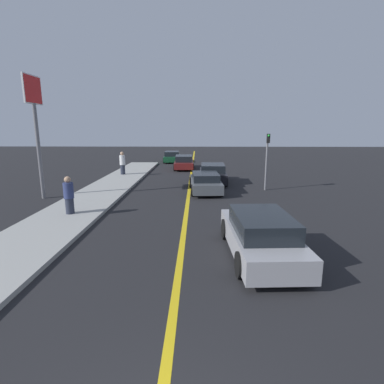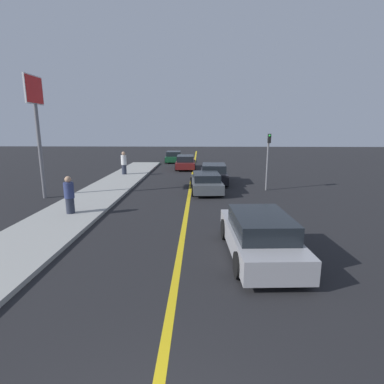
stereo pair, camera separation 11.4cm
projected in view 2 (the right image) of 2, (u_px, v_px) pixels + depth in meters
name	position (u px, v px, depth m)	size (l,w,h in m)	color
road_center_line	(191.00, 185.00, 20.66)	(0.20, 60.00, 0.01)	gold
sidewalk_left	(103.00, 192.00, 17.97)	(2.94, 30.25, 0.15)	#9E9E99
car_near_right_lane	(259.00, 235.00, 9.12)	(2.11, 4.66, 1.38)	#9E9EA3
car_ahead_center	(206.00, 182.00, 18.39)	(2.05, 4.24, 1.18)	#4C5156
car_far_distant	(214.00, 174.00, 21.30)	(2.04, 4.26, 1.36)	black
car_parked_left_lot	(185.00, 162.00, 28.56)	(1.97, 4.57, 1.29)	maroon
car_oncoming_far	(174.00, 157.00, 34.26)	(2.05, 4.26, 1.23)	#144728
pedestrian_near_curb	(69.00, 195.00, 13.16)	(0.43, 0.43, 1.66)	#282D3D
pedestrian_mid_group	(124.00, 163.00, 24.23)	(0.44, 0.44, 1.83)	#282D3D
traffic_light	(268.00, 156.00, 18.41)	(0.18, 0.40, 3.51)	slate
roadside_sign	(36.00, 109.00, 15.85)	(0.20, 1.72, 6.56)	slate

